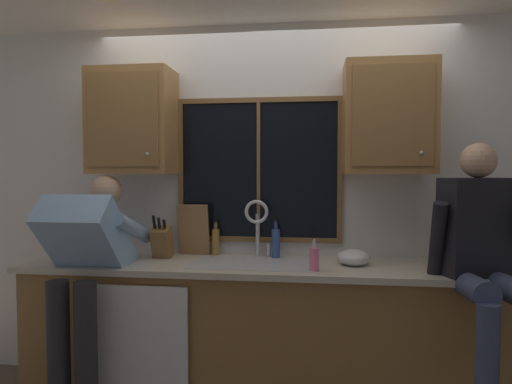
{
  "coord_description": "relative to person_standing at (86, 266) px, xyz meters",
  "views": [
    {
      "loc": [
        0.29,
        -3.16,
        1.52
      ],
      "look_at": [
        -0.08,
        -0.3,
        1.38
      ],
      "focal_mm": 31.43,
      "sensor_mm": 36.0,
      "label": 1
    }
  ],
  "objects": [
    {
      "name": "person_sitting_on_counter",
      "position": [
        2.32,
        0.01,
        0.17
      ],
      "size": [
        0.54,
        0.65,
        1.26
      ],
      "color": "#384260",
      "rests_on": "countertop"
    },
    {
      "name": "knife_block",
      "position": [
        0.36,
        0.36,
        0.09
      ],
      "size": [
        0.12,
        0.18,
        0.32
      ],
      "color": "brown",
      "rests_on": "countertop"
    },
    {
      "name": "dishwasher_front",
      "position": [
        0.35,
        -0.03,
        -0.48
      ],
      "size": [
        0.6,
        0.02,
        0.74
      ],
      "primitive_type": "cube",
      "color": "white"
    },
    {
      "name": "window_frame_top",
      "position": [
        1.0,
        0.56,
        1.08
      ],
      "size": [
        1.17,
        0.02,
        0.04
      ],
      "primitive_type": "cube",
      "color": "brown"
    },
    {
      "name": "mixing_bowl",
      "position": [
        1.65,
        0.31,
        0.03
      ],
      "size": [
        0.21,
        0.21,
        0.1
      ],
      "primitive_type": "ellipsoid",
      "color": "silver",
      "rests_on": "countertop"
    },
    {
      "name": "faucet",
      "position": [
        1.01,
        0.46,
        0.24
      ],
      "size": [
        0.18,
        0.09,
        0.4
      ],
      "color": "silver",
      "rests_on": "countertop"
    },
    {
      "name": "cutting_board",
      "position": [
        0.55,
        0.49,
        0.16
      ],
      "size": [
        0.22,
        0.1,
        0.37
      ],
      "primitive_type": "cube",
      "rotation": [
        0.21,
        0.0,
        0.0
      ],
      "color": "#997047",
      "rests_on": "countertop"
    },
    {
      "name": "back_wall",
      "position": [
        1.1,
        0.64,
        0.34
      ],
      "size": [
        5.55,
        0.12,
        2.55
      ],
      "primitive_type": "cube",
      "color": "silver",
      "rests_on": "floor"
    },
    {
      "name": "window_frame_right",
      "position": [
        1.57,
        0.56,
        0.59
      ],
      "size": [
        0.04,
        0.02,
        0.95
      ],
      "primitive_type": "cube",
      "color": "brown"
    },
    {
      "name": "soap_dispenser",
      "position": [
        1.4,
        0.1,
        0.06
      ],
      "size": [
        0.06,
        0.07,
        0.19
      ],
      "color": "pink",
      "rests_on": "countertop"
    },
    {
      "name": "bottle_tall_clear",
      "position": [
        0.7,
        0.51,
        0.08
      ],
      "size": [
        0.05,
        0.05,
        0.24
      ],
      "color": "olive",
      "rests_on": "countertop"
    },
    {
      "name": "upper_cabinet_right",
      "position": [
        1.87,
        0.41,
        0.92
      ],
      "size": [
        0.57,
        0.36,
        0.72
      ],
      "color": "#9E703D"
    },
    {
      "name": "person_standing",
      "position": [
        0.0,
        0.0,
        0.0
      ],
      "size": [
        0.53,
        0.72,
        1.49
      ],
      "color": "#262628",
      "rests_on": "floor"
    },
    {
      "name": "window_frame_bottom",
      "position": [
        1.0,
        0.56,
        0.1
      ],
      "size": [
        1.17,
        0.02,
        0.04
      ],
      "primitive_type": "cube",
      "color": "brown"
    },
    {
      "name": "window_frame_left",
      "position": [
        0.44,
        0.56,
        0.59
      ],
      "size": [
        0.03,
        0.02,
        0.95
      ],
      "primitive_type": "cube",
      "color": "brown"
    },
    {
      "name": "window_mullion_center",
      "position": [
        1.0,
        0.56,
        0.59
      ],
      "size": [
        0.02,
        0.02,
        0.95
      ],
      "primitive_type": "cube",
      "color": "brown"
    },
    {
      "name": "upper_cabinet_left",
      "position": [
        0.14,
        0.41,
        0.92
      ],
      "size": [
        0.57,
        0.36,
        0.72
      ],
      "color": "#9E703D"
    },
    {
      "name": "countertop",
      "position": [
        1.1,
        0.27,
        -0.04
      ],
      "size": [
        3.21,
        0.62,
        0.04
      ],
      "primitive_type": "cube",
      "color": "beige",
      "rests_on": "lower_cabinet_run"
    },
    {
      "name": "window_glass",
      "position": [
        1.0,
        0.57,
        0.59
      ],
      "size": [
        1.1,
        0.02,
        0.95
      ],
      "primitive_type": "cube",
      "color": "black"
    },
    {
      "name": "bottle_green_glass",
      "position": [
        1.14,
        0.48,
        0.09
      ],
      "size": [
        0.06,
        0.06,
        0.26
      ],
      "color": "#334C8C",
      "rests_on": "countertop"
    },
    {
      "name": "sink",
      "position": [
        1.0,
        0.28,
        -0.11
      ],
      "size": [
        0.8,
        0.46,
        0.21
      ],
      "color": "#B7B7BC",
      "rests_on": "lower_cabinet_run"
    },
    {
      "name": "lower_cabinet_run",
      "position": [
        1.1,
        0.29,
        -0.5
      ],
      "size": [
        3.15,
        0.58,
        0.88
      ],
      "primitive_type": "cube",
      "color": "olive",
      "rests_on": "floor"
    }
  ]
}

